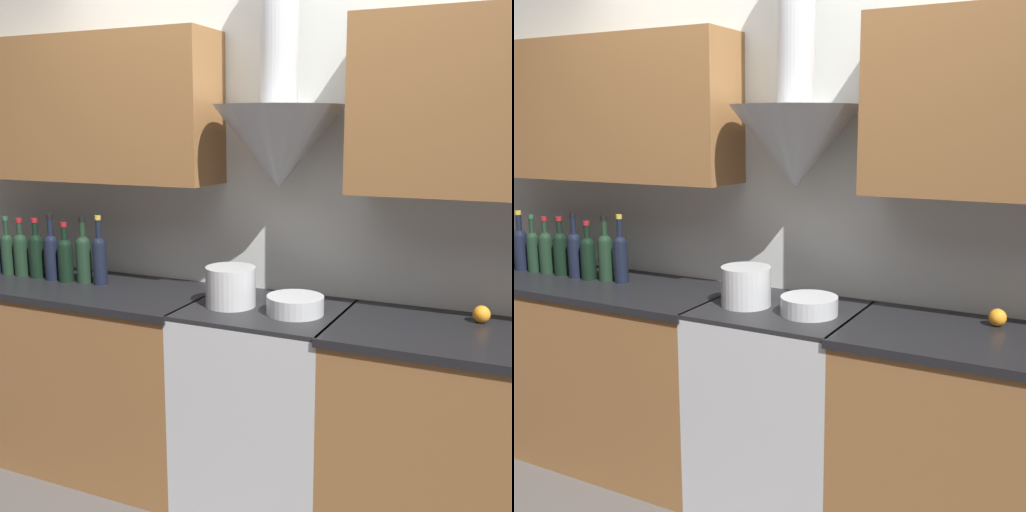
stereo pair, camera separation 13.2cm
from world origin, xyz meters
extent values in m
cube|color=silver|center=(0.00, 0.66, 1.30)|extent=(8.40, 0.06, 2.60)
cone|color=#B7BABC|center=(0.00, 0.47, 1.63)|extent=(0.58, 0.58, 0.36)
cylinder|color=#B7BABC|center=(0.00, 0.47, 2.18)|extent=(0.16, 0.16, 0.74)
cube|color=brown|center=(-1.11, 0.48, 1.80)|extent=(1.53, 0.32, 0.70)
cube|color=brown|center=(-1.11, 0.33, 0.45)|extent=(1.53, 0.60, 0.90)
cube|color=black|center=(-1.11, 0.33, 0.92)|extent=(1.56, 0.62, 0.03)
cube|color=brown|center=(0.99, 0.33, 0.45)|extent=(1.29, 0.60, 0.90)
cube|color=black|center=(0.99, 0.33, 0.92)|extent=(1.32, 0.62, 0.03)
cube|color=#B7BABC|center=(0.00, 0.33, 0.46)|extent=(0.68, 0.60, 0.92)
cube|color=black|center=(0.00, 0.04, 0.42)|extent=(0.48, 0.01, 0.41)
cube|color=black|center=(0.00, 0.33, 0.93)|extent=(0.68, 0.60, 0.02)
cube|color=#B7BABC|center=(0.00, 0.60, 0.87)|extent=(0.68, 0.06, 0.10)
cylinder|color=black|center=(-1.52, 0.35, 1.03)|extent=(0.07, 0.07, 0.19)
sphere|color=black|center=(-1.52, 0.35, 1.12)|extent=(0.07, 0.07, 0.07)
cylinder|color=black|center=(-1.52, 0.35, 1.18)|extent=(0.03, 0.03, 0.09)
cylinder|color=#234C33|center=(-1.52, 0.35, 1.24)|extent=(0.03, 0.03, 0.02)
cylinder|color=black|center=(-1.43, 0.36, 1.03)|extent=(0.08, 0.08, 0.19)
sphere|color=black|center=(-1.43, 0.36, 1.13)|extent=(0.07, 0.07, 0.07)
cylinder|color=black|center=(-1.43, 0.36, 1.18)|extent=(0.03, 0.03, 0.08)
cylinder|color=maroon|center=(-1.43, 0.36, 1.23)|extent=(0.03, 0.03, 0.02)
cylinder|color=black|center=(-1.32, 0.36, 1.04)|extent=(0.08, 0.08, 0.19)
sphere|color=black|center=(-1.32, 0.36, 1.13)|extent=(0.07, 0.07, 0.07)
cylinder|color=black|center=(-1.32, 0.36, 1.19)|extent=(0.03, 0.03, 0.08)
cylinder|color=maroon|center=(-1.32, 0.36, 1.24)|extent=(0.03, 0.03, 0.02)
cylinder|color=black|center=(-1.22, 0.36, 1.04)|extent=(0.07, 0.07, 0.20)
sphere|color=black|center=(-1.22, 0.36, 1.14)|extent=(0.07, 0.07, 0.07)
cylinder|color=black|center=(-1.22, 0.36, 1.21)|extent=(0.03, 0.03, 0.10)
cylinder|color=black|center=(-1.22, 0.36, 1.27)|extent=(0.03, 0.03, 0.02)
cylinder|color=black|center=(-1.12, 0.35, 1.03)|extent=(0.08, 0.08, 0.18)
sphere|color=black|center=(-1.12, 0.35, 1.12)|extent=(0.07, 0.07, 0.07)
cylinder|color=black|center=(-1.12, 0.35, 1.18)|extent=(0.03, 0.03, 0.08)
cylinder|color=maroon|center=(-1.12, 0.35, 1.23)|extent=(0.03, 0.03, 0.02)
cylinder|color=black|center=(-1.03, 0.38, 1.04)|extent=(0.08, 0.08, 0.20)
sphere|color=black|center=(-1.03, 0.38, 1.14)|extent=(0.07, 0.07, 0.07)
cylinder|color=black|center=(-1.03, 0.38, 1.20)|extent=(0.03, 0.03, 0.09)
cylinder|color=black|center=(-1.03, 0.38, 1.26)|extent=(0.03, 0.03, 0.02)
cylinder|color=black|center=(-0.93, 0.38, 1.04)|extent=(0.07, 0.07, 0.21)
sphere|color=black|center=(-0.93, 0.38, 1.14)|extent=(0.07, 0.07, 0.07)
cylinder|color=black|center=(-0.93, 0.38, 1.21)|extent=(0.03, 0.03, 0.11)
cylinder|color=gold|center=(-0.93, 0.38, 1.28)|extent=(0.03, 0.03, 0.02)
cylinder|color=#B7BABC|center=(-0.15, 0.30, 1.03)|extent=(0.22, 0.22, 0.18)
cylinder|color=#B7BABC|center=(0.15, 0.30, 0.98)|extent=(0.24, 0.24, 0.08)
sphere|color=orange|center=(0.89, 0.50, 0.97)|extent=(0.07, 0.07, 0.07)
camera|label=1|loc=(1.09, -2.16, 1.72)|focal=45.00mm
camera|label=2|loc=(1.21, -2.10, 1.72)|focal=45.00mm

